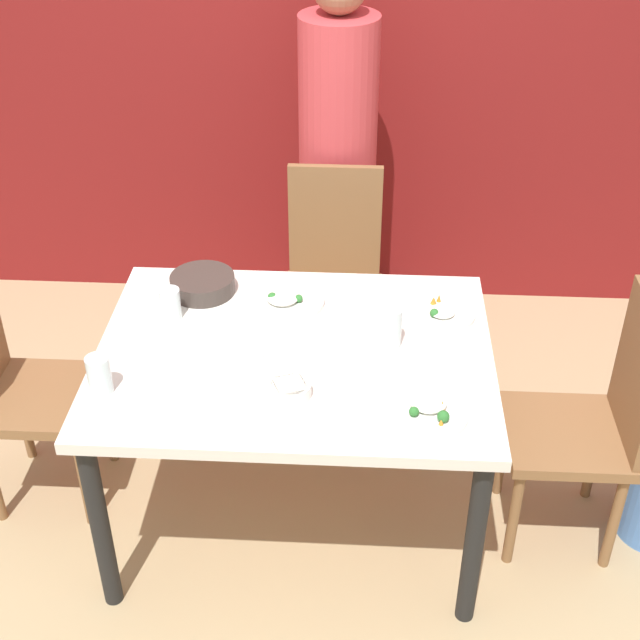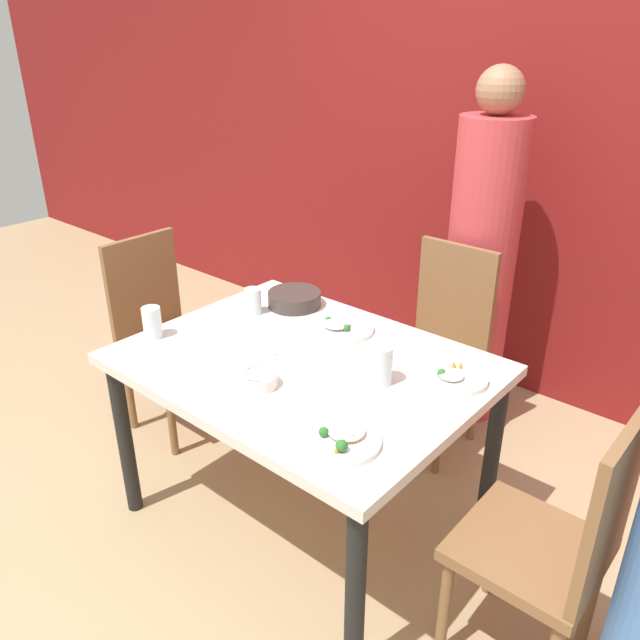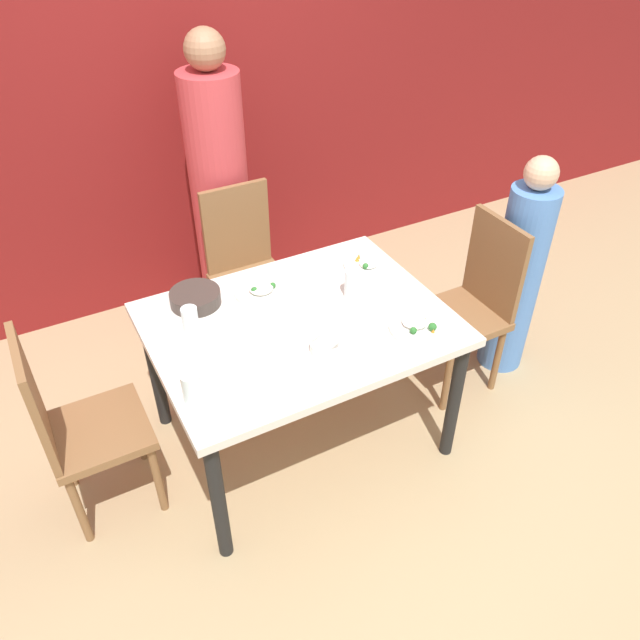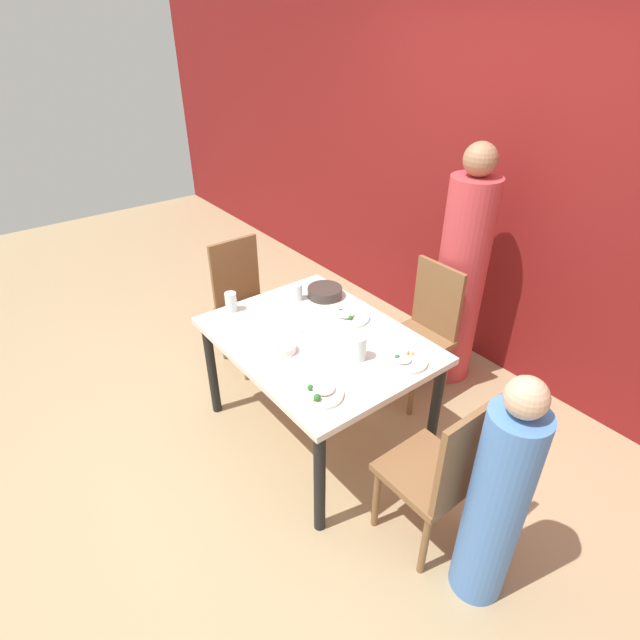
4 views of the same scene
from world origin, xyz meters
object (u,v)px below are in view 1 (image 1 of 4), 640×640
object	(u,v)px
chair_adult_spot	(333,277)
glass_water_tall	(389,327)
plate_rice_adult	(428,410)
chair_child_spot	(592,419)
bowl_curry	(203,283)
person_adult	(337,181)

from	to	relation	value
chair_adult_spot	glass_water_tall	bearing A→B (deg)	-74.83
plate_rice_adult	glass_water_tall	size ratio (longest dim) A/B	1.75
chair_adult_spot	chair_child_spot	distance (m)	1.23
chair_adult_spot	chair_child_spot	size ratio (longest dim) A/B	1.00
chair_child_spot	plate_rice_adult	world-z (taller)	chair_child_spot
chair_child_spot	glass_water_tall	world-z (taller)	chair_child_spot
bowl_curry	person_adult	bearing A→B (deg)	61.86
plate_rice_adult	glass_water_tall	bearing A→B (deg)	107.86
plate_rice_adult	glass_water_tall	xyz separation A→B (m)	(-0.11, 0.35, 0.05)
chair_adult_spot	plate_rice_adult	world-z (taller)	chair_adult_spot
chair_child_spot	person_adult	size ratio (longest dim) A/B	0.56
chair_child_spot	glass_water_tall	size ratio (longest dim) A/B	6.93
chair_adult_spot	person_adult	distance (m)	0.43
chair_child_spot	bowl_curry	distance (m)	1.40
person_adult	bowl_curry	distance (m)	0.94
person_adult	glass_water_tall	distance (m)	1.13
plate_rice_adult	bowl_curry	bearing A→B (deg)	140.57
chair_adult_spot	chair_child_spot	xyz separation A→B (m)	(0.89, -0.85, 0.00)
chair_adult_spot	chair_child_spot	bearing A→B (deg)	-43.70
bowl_curry	chair_adult_spot	bearing A→B (deg)	48.39
person_adult	glass_water_tall	bearing A→B (deg)	-79.20
person_adult	plate_rice_adult	xyz separation A→B (m)	(0.32, -1.45, -0.04)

